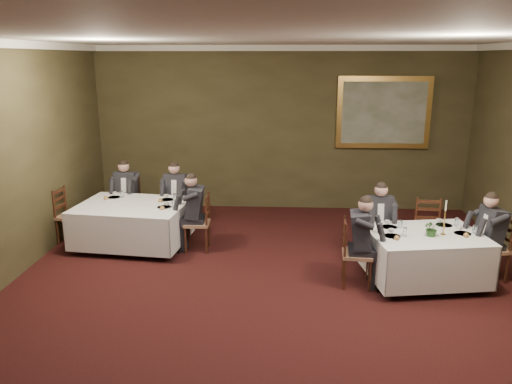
# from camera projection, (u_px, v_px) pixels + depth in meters

# --- Properties ---
(ground) EXTENTS (10.00, 10.00, 0.00)m
(ground) POSITION_uv_depth(u_px,v_px,m) (278.00, 320.00, 6.39)
(ground) COLOR black
(ground) RESTS_ON ground
(ceiling) EXTENTS (8.00, 10.00, 0.10)m
(ceiling) POSITION_uv_depth(u_px,v_px,m) (282.00, 34.00, 5.48)
(ceiling) COLOR silver
(ceiling) RESTS_ON back_wall
(back_wall) EXTENTS (8.00, 0.10, 3.50)m
(back_wall) POSITION_uv_depth(u_px,v_px,m) (281.00, 129.00, 10.75)
(back_wall) COLOR #332E19
(back_wall) RESTS_ON ground
(crown_molding) EXTENTS (8.00, 10.00, 0.12)m
(crown_molding) POSITION_uv_depth(u_px,v_px,m) (282.00, 40.00, 5.49)
(crown_molding) COLOR white
(crown_molding) RESTS_ON back_wall
(table_main) EXTENTS (1.81, 1.49, 0.67)m
(table_main) POSITION_uv_depth(u_px,v_px,m) (424.00, 254.00, 7.36)
(table_main) COLOR black
(table_main) RESTS_ON ground
(table_second) EXTENTS (2.02, 1.62, 0.67)m
(table_second) POSITION_uv_depth(u_px,v_px,m) (133.00, 221.00, 8.81)
(table_second) COLOR black
(table_second) RESTS_ON ground
(chair_main_backleft) EXTENTS (0.46, 0.45, 1.00)m
(chair_main_backleft) POSITION_uv_depth(u_px,v_px,m) (376.00, 245.00, 8.17)
(chair_main_backleft) COLOR #976B4D
(chair_main_backleft) RESTS_ON ground
(diner_main_backleft) EXTENTS (0.44, 0.50, 1.35)m
(diner_main_backleft) POSITION_uv_depth(u_px,v_px,m) (377.00, 232.00, 8.10)
(diner_main_backleft) COLOR black
(diner_main_backleft) RESTS_ON chair_main_backleft
(chair_main_backright) EXTENTS (0.48, 0.46, 1.00)m
(chair_main_backright) POSITION_uv_depth(u_px,v_px,m) (427.00, 243.00, 8.26)
(chair_main_backright) COLOR #976B4D
(chair_main_backright) RESTS_ON ground
(chair_main_endleft) EXTENTS (0.45, 0.47, 1.00)m
(chair_main_endleft) POSITION_uv_depth(u_px,v_px,m) (356.00, 267.00, 7.31)
(chair_main_endleft) COLOR #976B4D
(chair_main_endleft) RESTS_ON ground
(diner_main_endleft) EXTENTS (0.51, 0.44, 1.35)m
(diner_main_endleft) POSITION_uv_depth(u_px,v_px,m) (357.00, 252.00, 7.25)
(diner_main_endleft) COLOR black
(diner_main_endleft) RESTS_ON chair_main_endleft
(chair_main_endright) EXTENTS (0.50, 0.51, 1.00)m
(chair_main_endright) POSITION_uv_depth(u_px,v_px,m) (489.00, 261.00, 7.51)
(chair_main_endright) COLOR #976B4D
(chair_main_endright) RESTS_ON ground
(diner_main_endright) EXTENTS (0.55, 0.48, 1.35)m
(diner_main_endright) POSITION_uv_depth(u_px,v_px,m) (490.00, 247.00, 7.45)
(diner_main_endright) COLOR black
(diner_main_endright) RESTS_ON chair_main_endright
(chair_sec_backleft) EXTENTS (0.47, 0.45, 1.00)m
(chair_sec_backleft) POSITION_uv_depth(u_px,v_px,m) (129.00, 213.00, 9.85)
(chair_sec_backleft) COLOR #976B4D
(chair_sec_backleft) RESTS_ON ground
(diner_sec_backleft) EXTENTS (0.44, 0.50, 1.35)m
(diner_sec_backleft) POSITION_uv_depth(u_px,v_px,m) (128.00, 202.00, 9.78)
(diner_sec_backleft) COLOR black
(diner_sec_backleft) RESTS_ON chair_sec_backleft
(chair_sec_backright) EXTENTS (0.48, 0.46, 1.00)m
(chair_sec_backright) POSITION_uv_depth(u_px,v_px,m) (178.00, 215.00, 9.69)
(chair_sec_backright) COLOR #976B4D
(chair_sec_backright) RESTS_ON ground
(diner_sec_backright) EXTENTS (0.45, 0.52, 1.35)m
(diner_sec_backright) POSITION_uv_depth(u_px,v_px,m) (177.00, 204.00, 9.62)
(diner_sec_backright) COLOR black
(diner_sec_backright) RESTS_ON chair_sec_backright
(chair_sec_endright) EXTENTS (0.43, 0.45, 1.00)m
(chair_sec_endright) POSITION_uv_depth(u_px,v_px,m) (198.00, 234.00, 8.66)
(chair_sec_endright) COLOR #976B4D
(chair_sec_endright) RESTS_ON ground
(diner_sec_endright) EXTENTS (0.49, 0.43, 1.35)m
(diner_sec_endright) POSITION_uv_depth(u_px,v_px,m) (197.00, 221.00, 8.61)
(diner_sec_endright) COLOR black
(diner_sec_endright) RESTS_ON chair_sec_endright
(chair_sec_endleft) EXTENTS (0.46, 0.48, 1.00)m
(chair_sec_endleft) POSITION_uv_depth(u_px,v_px,m) (71.00, 227.00, 9.04)
(chair_sec_endleft) COLOR #976B4D
(chair_sec_endleft) RESTS_ON ground
(centerpiece) EXTENTS (0.24, 0.21, 0.26)m
(centerpiece) POSITION_uv_depth(u_px,v_px,m) (432.00, 227.00, 7.15)
(centerpiece) COLOR #2D5926
(centerpiece) RESTS_ON table_main
(candlestick) EXTENTS (0.08, 0.08, 0.53)m
(candlestick) POSITION_uv_depth(u_px,v_px,m) (444.00, 222.00, 7.19)
(candlestick) COLOR gold
(candlestick) RESTS_ON table_main
(place_setting_table_main) EXTENTS (0.33, 0.31, 0.14)m
(place_setting_table_main) POSITION_uv_depth(u_px,v_px,m) (392.00, 224.00, 7.58)
(place_setting_table_main) COLOR white
(place_setting_table_main) RESTS_ON table_main
(place_setting_table_second) EXTENTS (0.33, 0.31, 0.14)m
(place_setting_table_second) POSITION_uv_depth(u_px,v_px,m) (117.00, 195.00, 9.19)
(place_setting_table_second) COLOR white
(place_setting_table_second) RESTS_ON table_second
(painting) EXTENTS (1.96, 0.09, 1.51)m
(painting) POSITION_uv_depth(u_px,v_px,m) (384.00, 113.00, 10.48)
(painting) COLOR #C09746
(painting) RESTS_ON back_wall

